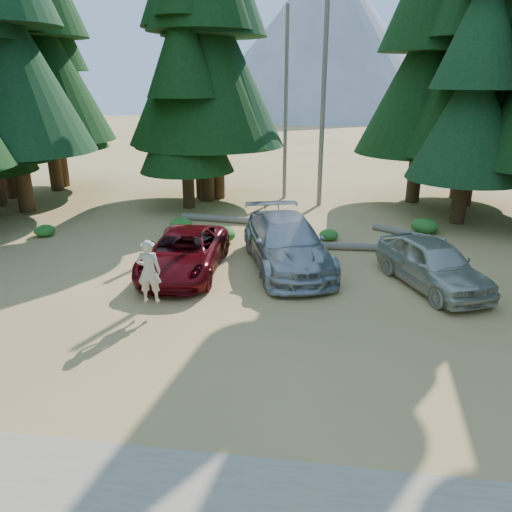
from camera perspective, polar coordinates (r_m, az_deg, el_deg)
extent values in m
plane|color=#9F8243|center=(13.57, 2.47, -8.66)|extent=(160.00, 160.00, 0.00)
cylinder|color=#726A5B|center=(26.41, 7.75, 18.52)|extent=(0.24, 0.24, 12.00)
cylinder|color=#726A5B|center=(28.03, 3.43, 16.66)|extent=(0.20, 0.20, 10.00)
cone|color=gray|center=(97.21, 7.98, 23.90)|extent=(44.00, 44.00, 28.00)
cone|color=gray|center=(107.35, 3.33, 21.48)|extent=(36.00, 36.00, 20.00)
imported|color=#58070C|center=(17.48, -8.21, 0.42)|extent=(2.61, 5.38, 1.48)
imported|color=#A2A6AA|center=(17.85, 3.53, 1.51)|extent=(4.23, 6.61, 1.78)
imported|color=beige|center=(17.08, 19.55, -0.80)|extent=(3.62, 5.03, 1.59)
imported|color=beige|center=(14.30, -12.15, -1.71)|extent=(0.73, 0.53, 1.85)
cylinder|color=white|center=(14.08, -12.30, 1.27)|extent=(0.36, 0.36, 0.04)
cylinder|color=#726A5B|center=(23.70, -3.59, 4.23)|extent=(4.35, 0.84, 0.31)
cylinder|color=#726A5B|center=(22.44, 16.95, 2.46)|extent=(2.88, 2.07, 0.27)
cylinder|color=#726A5B|center=(20.07, 8.35, 1.17)|extent=(4.58, 0.38, 0.29)
ellipsoid|color=#28631D|center=(22.63, -8.59, 3.63)|extent=(1.02, 1.02, 0.56)
ellipsoid|color=#28631D|center=(21.38, 1.94, 2.70)|extent=(0.76, 0.76, 0.42)
ellipsoid|color=#28631D|center=(20.70, -4.06, 2.45)|extent=(1.22, 1.22, 0.67)
ellipsoid|color=#28631D|center=(22.81, 3.47, 3.91)|extent=(0.97, 0.97, 0.54)
ellipsoid|color=#28631D|center=(21.24, 8.31, 2.42)|extent=(0.81, 0.81, 0.45)
ellipsoid|color=#28631D|center=(23.17, 18.71, 3.28)|extent=(1.17, 1.17, 0.65)
ellipsoid|color=#28631D|center=(23.40, -23.01, 2.69)|extent=(0.88, 0.88, 0.48)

